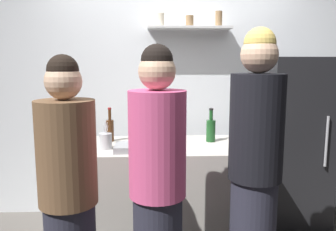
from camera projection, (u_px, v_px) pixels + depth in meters
back_wall_assembly at (171, 90)px, 3.55m from camera, size 4.80×0.32×2.60m
refrigerator at (294, 143)px, 3.28m from camera, size 0.60×0.60×1.63m
counter at (168, 195)px, 2.93m from camera, size 1.57×0.72×0.90m
baking_pan at (137, 147)px, 2.67m from camera, size 0.34×0.24×0.05m
utensil_holder at (106, 141)px, 2.71m from camera, size 0.10×0.10×0.22m
wine_bottle_green_glass at (211, 129)px, 2.97m from camera, size 0.08×0.08×0.29m
wine_bottle_amber_glass at (110, 129)px, 2.98m from camera, size 0.07×0.07×0.30m
water_bottle_plastic at (244, 131)px, 2.89m from camera, size 0.09×0.09×0.24m
person_pink_top at (158, 188)px, 2.03m from camera, size 0.34×0.34×1.69m
person_blonde at (255, 170)px, 2.17m from camera, size 0.34×0.34×1.79m
person_brown_jacket at (69, 197)px, 1.99m from camera, size 0.34×0.34×1.63m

